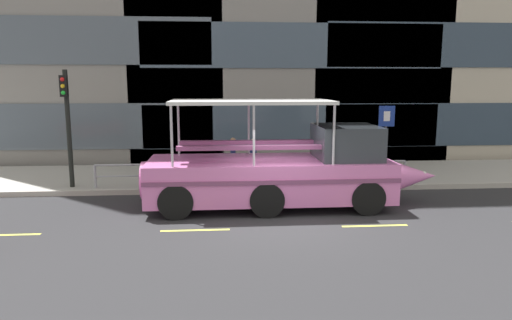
{
  "coord_description": "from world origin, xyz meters",
  "views": [
    {
      "loc": [
        -1.74,
        -12.72,
        3.83
      ],
      "look_at": [
        -0.55,
        2.18,
        1.3
      ],
      "focal_mm": 32.59,
      "sensor_mm": 36.0,
      "label": 1
    }
  ],
  "objects_px": {
    "traffic_light_pole": "(67,117)",
    "duck_tour_boat": "(286,172)",
    "pedestrian_near_bow": "(357,151)",
    "pedestrian_mid_left": "(253,155)",
    "pedestrian_mid_right": "(233,154)",
    "parking_sign": "(386,130)"
  },
  "relations": [
    {
      "from": "parking_sign",
      "to": "pedestrian_mid_left",
      "type": "relative_size",
      "value": 1.8
    },
    {
      "from": "parking_sign",
      "to": "pedestrian_mid_left",
      "type": "distance_m",
      "value": 5.04
    },
    {
      "from": "traffic_light_pole",
      "to": "parking_sign",
      "type": "bearing_deg",
      "value": 2.15
    },
    {
      "from": "pedestrian_near_bow",
      "to": "pedestrian_mid_right",
      "type": "bearing_deg",
      "value": -178.76
    },
    {
      "from": "pedestrian_mid_right",
      "to": "pedestrian_mid_left",
      "type": "bearing_deg",
      "value": -6.16
    },
    {
      "from": "duck_tour_boat",
      "to": "parking_sign",
      "type": "bearing_deg",
      "value": 34.11
    },
    {
      "from": "traffic_light_pole",
      "to": "duck_tour_boat",
      "type": "distance_m",
      "value": 7.74
    },
    {
      "from": "pedestrian_mid_left",
      "to": "pedestrian_mid_right",
      "type": "relative_size",
      "value": 0.97
    },
    {
      "from": "parking_sign",
      "to": "duck_tour_boat",
      "type": "xyz_separation_m",
      "value": [
        -4.15,
        -2.81,
        -0.97
      ]
    },
    {
      "from": "traffic_light_pole",
      "to": "pedestrian_near_bow",
      "type": "xyz_separation_m",
      "value": [
        10.46,
        0.98,
        -1.45
      ]
    },
    {
      "from": "pedestrian_near_bow",
      "to": "pedestrian_mid_right",
      "type": "xyz_separation_m",
      "value": [
        -4.78,
        -0.1,
        -0.05
      ]
    },
    {
      "from": "traffic_light_pole",
      "to": "pedestrian_mid_left",
      "type": "relative_size",
      "value": 2.63
    },
    {
      "from": "duck_tour_boat",
      "to": "pedestrian_mid_left",
      "type": "xyz_separation_m",
      "value": [
        -0.78,
        3.18,
        0.02
      ]
    },
    {
      "from": "duck_tour_boat",
      "to": "pedestrian_mid_right",
      "type": "distance_m",
      "value": 3.6
    },
    {
      "from": "pedestrian_near_bow",
      "to": "pedestrian_mid_left",
      "type": "bearing_deg",
      "value": -177.41
    },
    {
      "from": "pedestrian_mid_left",
      "to": "pedestrian_mid_right",
      "type": "bearing_deg",
      "value": 173.84
    },
    {
      "from": "traffic_light_pole",
      "to": "duck_tour_boat",
      "type": "relative_size",
      "value": 0.44
    },
    {
      "from": "traffic_light_pole",
      "to": "pedestrian_mid_right",
      "type": "bearing_deg",
      "value": 8.75
    },
    {
      "from": "traffic_light_pole",
      "to": "pedestrian_near_bow",
      "type": "relative_size",
      "value": 2.43
    },
    {
      "from": "parking_sign",
      "to": "pedestrian_mid_left",
      "type": "xyz_separation_m",
      "value": [
        -4.93,
        0.37,
        -0.95
      ]
    },
    {
      "from": "pedestrian_near_bow",
      "to": "pedestrian_mid_left",
      "type": "distance_m",
      "value": 4.05
    },
    {
      "from": "pedestrian_near_bow",
      "to": "pedestrian_mid_left",
      "type": "xyz_separation_m",
      "value": [
        -4.05,
        -0.18,
        -0.08
      ]
    }
  ]
}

